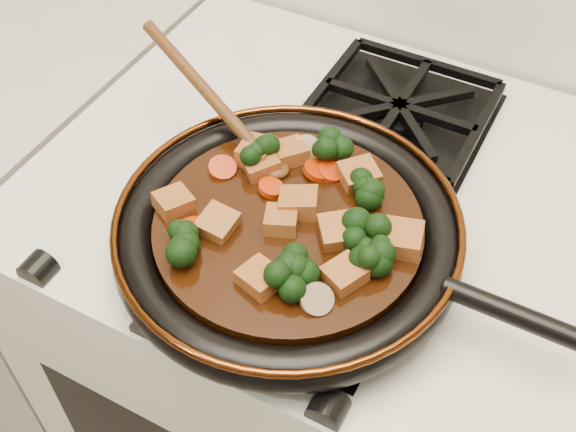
% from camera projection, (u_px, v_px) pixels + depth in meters
% --- Properties ---
extents(stove, '(0.76, 0.60, 0.90)m').
position_uv_depth(stove, '(336.00, 372.00, 1.21)').
color(stove, beige).
rests_on(stove, ground).
extents(burner_grate_front, '(0.23, 0.23, 0.03)m').
position_uv_depth(burner_grate_front, '(301.00, 260.00, 0.78)').
color(burner_grate_front, black).
rests_on(burner_grate_front, stove).
extents(burner_grate_back, '(0.23, 0.23, 0.03)m').
position_uv_depth(burner_grate_back, '(399.00, 112.00, 0.95)').
color(burner_grate_back, black).
rests_on(burner_grate_back, stove).
extents(skillet, '(0.50, 0.37, 0.05)m').
position_uv_depth(skillet, '(290.00, 233.00, 0.77)').
color(skillet, black).
rests_on(skillet, burner_grate_front).
extents(braising_sauce, '(0.29, 0.29, 0.02)m').
position_uv_depth(braising_sauce, '(288.00, 229.00, 0.77)').
color(braising_sauce, black).
rests_on(braising_sauce, skillet).
extents(tofu_cube_0, '(0.05, 0.05, 0.02)m').
position_uv_depth(tofu_cube_0, '(290.00, 153.00, 0.82)').
color(tofu_cube_0, brown).
rests_on(tofu_cube_0, braising_sauce).
extents(tofu_cube_1, '(0.04, 0.05, 0.03)m').
position_uv_depth(tofu_cube_1, '(257.00, 152.00, 0.82)').
color(tofu_cube_1, brown).
rests_on(tofu_cube_1, braising_sauce).
extents(tofu_cube_2, '(0.05, 0.05, 0.02)m').
position_uv_depth(tofu_cube_2, '(260.00, 278.00, 0.70)').
color(tofu_cube_2, brown).
rests_on(tofu_cube_2, braising_sauce).
extents(tofu_cube_3, '(0.05, 0.05, 0.03)m').
position_uv_depth(tofu_cube_3, '(402.00, 239.00, 0.73)').
color(tofu_cube_3, brown).
rests_on(tofu_cube_3, braising_sauce).
extents(tofu_cube_4, '(0.05, 0.05, 0.03)m').
position_uv_depth(tofu_cube_4, '(299.00, 203.00, 0.77)').
color(tofu_cube_4, brown).
rests_on(tofu_cube_4, braising_sauce).
extents(tofu_cube_5, '(0.05, 0.05, 0.02)m').
position_uv_depth(tofu_cube_5, '(281.00, 220.00, 0.75)').
color(tofu_cube_5, brown).
rests_on(tofu_cube_5, braising_sauce).
extents(tofu_cube_6, '(0.05, 0.06, 0.03)m').
position_uv_depth(tofu_cube_6, '(358.00, 175.00, 0.79)').
color(tofu_cube_6, brown).
rests_on(tofu_cube_6, braising_sauce).
extents(tofu_cube_7, '(0.05, 0.05, 0.03)m').
position_uv_depth(tofu_cube_7, '(337.00, 232.00, 0.74)').
color(tofu_cube_7, brown).
rests_on(tofu_cube_7, braising_sauce).
extents(tofu_cube_8, '(0.05, 0.05, 0.02)m').
position_uv_depth(tofu_cube_8, '(174.00, 202.00, 0.77)').
color(tofu_cube_8, brown).
rests_on(tofu_cube_8, braising_sauce).
extents(tofu_cube_9, '(0.05, 0.05, 0.02)m').
position_uv_depth(tofu_cube_9, '(344.00, 275.00, 0.70)').
color(tofu_cube_9, brown).
rests_on(tofu_cube_9, braising_sauce).
extents(tofu_cube_10, '(0.06, 0.06, 0.03)m').
position_uv_depth(tofu_cube_10, '(260.00, 164.00, 0.81)').
color(tofu_cube_10, brown).
rests_on(tofu_cube_10, braising_sauce).
extents(tofu_cube_11, '(0.04, 0.04, 0.03)m').
position_uv_depth(tofu_cube_11, '(218.00, 224.00, 0.75)').
color(tofu_cube_11, brown).
rests_on(tofu_cube_11, braising_sauce).
extents(broccoli_floret_0, '(0.09, 0.09, 0.07)m').
position_uv_depth(broccoli_floret_0, '(288.00, 281.00, 0.69)').
color(broccoli_floret_0, black).
rests_on(broccoli_floret_0, braising_sauce).
extents(broccoli_floret_1, '(0.08, 0.09, 0.06)m').
position_uv_depth(broccoli_floret_1, '(363.00, 188.00, 0.78)').
color(broccoli_floret_1, black).
rests_on(broccoli_floret_1, braising_sauce).
extents(broccoli_floret_2, '(0.06, 0.07, 0.07)m').
position_uv_depth(broccoli_floret_2, '(329.00, 155.00, 0.81)').
color(broccoli_floret_2, black).
rests_on(broccoli_floret_2, braising_sauce).
extents(broccoli_floret_3, '(0.08, 0.09, 0.06)m').
position_uv_depth(broccoli_floret_3, '(362.00, 236.00, 0.73)').
color(broccoli_floret_3, black).
rests_on(broccoli_floret_3, braising_sauce).
extents(broccoli_floret_4, '(0.08, 0.08, 0.07)m').
position_uv_depth(broccoli_floret_4, '(260.00, 157.00, 0.80)').
color(broccoli_floret_4, black).
rests_on(broccoli_floret_4, braising_sauce).
extents(broccoli_floret_5, '(0.08, 0.08, 0.07)m').
position_uv_depth(broccoli_floret_5, '(180.00, 242.00, 0.72)').
color(broccoli_floret_5, black).
rests_on(broccoli_floret_5, braising_sauce).
extents(broccoli_floret_6, '(0.09, 0.09, 0.06)m').
position_uv_depth(broccoli_floret_6, '(298.00, 272.00, 0.70)').
color(broccoli_floret_6, black).
rests_on(broccoli_floret_6, braising_sauce).
extents(broccoli_floret_7, '(0.09, 0.09, 0.07)m').
position_uv_depth(broccoli_floret_7, '(373.00, 260.00, 0.71)').
color(broccoli_floret_7, black).
rests_on(broccoli_floret_7, braising_sauce).
extents(carrot_coin_0, '(0.03, 0.03, 0.02)m').
position_uv_depth(carrot_coin_0, '(317.00, 170.00, 0.80)').
color(carrot_coin_0, '#A82504').
rests_on(carrot_coin_0, braising_sauce).
extents(carrot_coin_1, '(0.03, 0.03, 0.02)m').
position_uv_depth(carrot_coin_1, '(222.00, 168.00, 0.81)').
color(carrot_coin_1, '#A82504').
rests_on(carrot_coin_1, braising_sauce).
extents(carrot_coin_2, '(0.03, 0.03, 0.02)m').
position_uv_depth(carrot_coin_2, '(275.00, 156.00, 0.82)').
color(carrot_coin_2, '#A82504').
rests_on(carrot_coin_2, braising_sauce).
extents(carrot_coin_3, '(0.03, 0.03, 0.02)m').
position_uv_depth(carrot_coin_3, '(193.00, 224.00, 0.75)').
color(carrot_coin_3, '#A82504').
rests_on(carrot_coin_3, braising_sauce).
extents(carrot_coin_4, '(0.03, 0.03, 0.02)m').
position_uv_depth(carrot_coin_4, '(271.00, 188.00, 0.79)').
color(carrot_coin_4, '#A82504').
rests_on(carrot_coin_4, braising_sauce).
extents(carrot_coin_5, '(0.03, 0.03, 0.02)m').
position_uv_depth(carrot_coin_5, '(330.00, 172.00, 0.80)').
color(carrot_coin_5, '#A82504').
rests_on(carrot_coin_5, braising_sauce).
extents(mushroom_slice_0, '(0.05, 0.05, 0.03)m').
position_uv_depth(mushroom_slice_0, '(306.00, 150.00, 0.82)').
color(mushroom_slice_0, olive).
rests_on(mushroom_slice_0, braising_sauce).
extents(mushroom_slice_1, '(0.04, 0.04, 0.03)m').
position_uv_depth(mushroom_slice_1, '(307.00, 150.00, 0.82)').
color(mushroom_slice_1, olive).
rests_on(mushroom_slice_1, braising_sauce).
extents(mushroom_slice_2, '(0.05, 0.05, 0.02)m').
position_uv_depth(mushroom_slice_2, '(317.00, 299.00, 0.68)').
color(mushroom_slice_2, olive).
rests_on(mushroom_slice_2, braising_sauce).
extents(mushroom_slice_3, '(0.05, 0.05, 0.03)m').
position_uv_depth(mushroom_slice_3, '(361.00, 172.00, 0.80)').
color(mushroom_slice_3, olive).
rests_on(mushroom_slice_3, braising_sauce).
extents(wooden_spoon, '(0.15, 0.08, 0.24)m').
position_uv_depth(wooden_spoon, '(232.00, 121.00, 0.83)').
color(wooden_spoon, '#47270F').
rests_on(wooden_spoon, braising_sauce).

